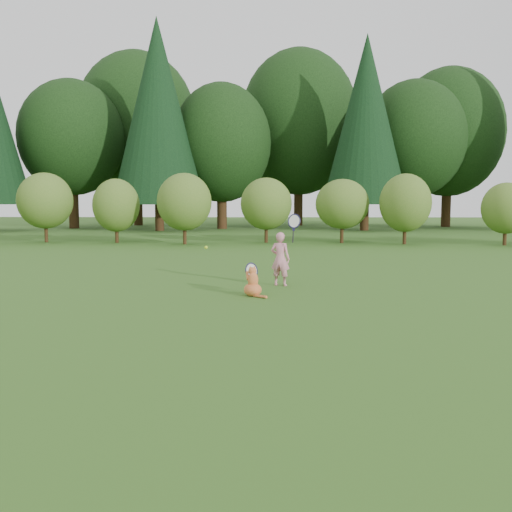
# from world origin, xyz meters

# --- Properties ---
(ground) EXTENTS (100.00, 100.00, 0.00)m
(ground) POSITION_xyz_m (0.00, 0.00, 0.00)
(ground) COLOR #235718
(ground) RESTS_ON ground
(shrub_row) EXTENTS (28.00, 3.00, 2.80)m
(shrub_row) POSITION_xyz_m (0.00, 13.00, 1.40)
(shrub_row) COLOR #416B21
(shrub_row) RESTS_ON ground
(woodland_backdrop) EXTENTS (48.00, 10.00, 15.00)m
(woodland_backdrop) POSITION_xyz_m (0.00, 23.00, 7.50)
(woodland_backdrop) COLOR black
(woodland_backdrop) RESTS_ON ground
(child) EXTENTS (0.64, 0.45, 1.60)m
(child) POSITION_xyz_m (0.66, 1.89, 0.56)
(child) COLOR pink
(child) RESTS_ON ground
(cat) EXTENTS (0.51, 0.78, 0.73)m
(cat) POSITION_xyz_m (0.14, 0.65, 0.28)
(cat) COLOR #BC5324
(cat) RESTS_ON ground
(tennis_ball) EXTENTS (0.06, 0.06, 0.06)m
(tennis_ball) POSITION_xyz_m (-0.74, 1.09, 0.83)
(tennis_ball) COLOR #B4EB1B
(tennis_ball) RESTS_ON ground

